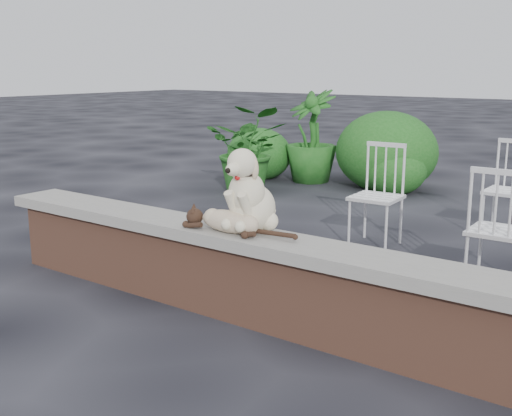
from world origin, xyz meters
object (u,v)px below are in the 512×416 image
Objects in this scene: cat at (229,220)px; chair_a at (376,195)px; potted_plant_a at (249,149)px; potted_plant_b at (311,136)px; dog at (253,188)px; chair_c at (500,229)px; chair_b at (509,190)px.

chair_a is (0.01, 2.15, -0.19)m from cat.
potted_plant_b reaches higher than potted_plant_a.
chair_a is 0.72× the size of potted_plant_b.
dog reaches higher than chair_c.
chair_a is 1.00× the size of chair_c.
chair_b is at bearing -25.21° from potted_plant_b.
chair_c is 0.82× the size of potted_plant_a.
chair_c is at bearing -41.26° from potted_plant_b.
cat is 2.16m from chair_a.
dog is 0.60× the size of chair_a.
chair_a is 2.82m from potted_plant_a.
chair_b is 0.82× the size of potted_plant_a.
chair_c reaches higher than cat.
potted_plant_b is at bearing -42.53° from chair_c.
chair_b is 0.72× the size of potted_plant_b.
potted_plant_a is (-2.48, 1.34, 0.11)m from chair_a.
chair_b is 3.46m from potted_plant_b.
chair_a is at bearing 90.23° from dog.
chair_c is at bearing -77.21° from chair_b.
potted_plant_b is (-3.48, 3.06, 0.19)m from chair_c.
dog is at bearing 48.42° from chair_c.
potted_plant_a is at bearing -28.47° from chair_c.
chair_b is (0.92, 3.15, -0.19)m from cat.
potted_plant_b is (-3.13, 1.47, 0.19)m from chair_b.
dog is at bearing 60.21° from cat.
dog is 0.43× the size of potted_plant_b.
chair_c is at bearing -27.48° from chair_a.
dog is 0.60× the size of chair_b.
dog reaches higher than chair_b.
potted_plant_b reaches higher than chair_a.
potted_plant_a is at bearing 174.31° from chair_b.
potted_plant_a is at bearing 125.54° from dog.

